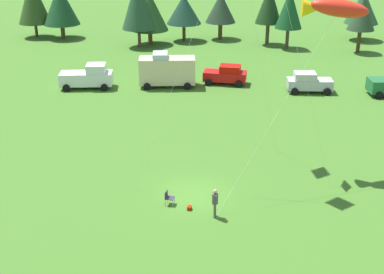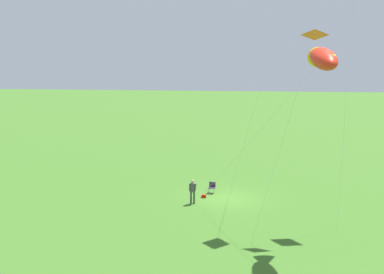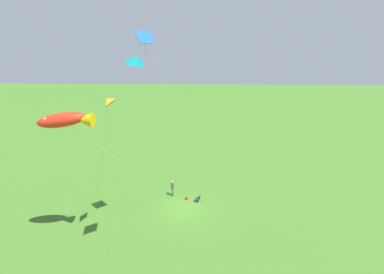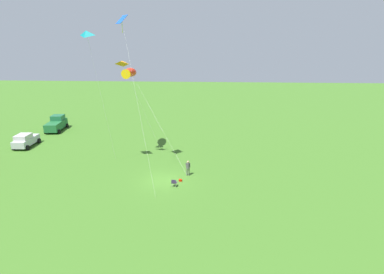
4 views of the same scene
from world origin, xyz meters
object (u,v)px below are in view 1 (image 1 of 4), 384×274
Objects in this scene: folding_chair at (168,197)px; van_camper_beige at (167,70)px; car_red_sedan at (226,74)px; kite_large_fish at (333,8)px; person_kite_flyer at (215,201)px; backpack_on_grass at (189,208)px; truck_white_pickup at (88,77)px; car_silver_compact at (309,82)px.

van_camper_beige is at bearing 108.02° from folding_chair.
car_red_sedan is 21.15m from kite_large_fish.
backpack_on_grass is (-1.49, 0.69, -0.91)m from person_kite_flyer.
person_kite_flyer is at bearing -67.47° from truck_white_pickup.
car_red_sedan is at bearing 85.90° from person_kite_flyer.
backpack_on_grass is 25.15m from truck_white_pickup.
kite_large_fish is (12.29, -16.51, 8.79)m from van_camper_beige.
van_camper_beige is at bearing -161.86° from car_red_sedan.
van_camper_beige is at bearing 99.34° from person_kite_flyer.
kite_large_fish reaches higher than folding_chair.
van_camper_beige is (-5.52, 24.08, 0.62)m from person_kite_flyer.
car_silver_compact is at bearing 85.27° from kite_large_fish.
van_camper_beige reaches higher than folding_chair.
person_kite_flyer is 0.41× the size of car_silver_compact.
car_red_sedan is at bearing 2.76° from truck_white_pickup.
backpack_on_grass is 23.78m from van_camper_beige.
person_kite_flyer reaches higher than folding_chair.
folding_chair is at bearing -146.31° from kite_large_fish.
kite_large_fish reaches higher than van_camper_beige.
folding_chair reaches higher than backpack_on_grass.
kite_large_fish reaches higher than backpack_on_grass.
folding_chair is at bearing -71.75° from truck_white_pickup.
kite_large_fish reaches higher than car_red_sedan.
car_red_sedan is at bearing -16.79° from car_silver_compact.
folding_chair is 15.17m from kite_large_fish.
folding_chair is at bearing 157.56° from backpack_on_grass.
car_red_sedan reaches higher than person_kite_flyer.
car_silver_compact is (10.83, 22.05, 0.46)m from folding_chair.
car_red_sedan is 8.10m from car_silver_compact.
car_silver_compact reaches higher than backpack_on_grass.
truck_white_pickup is (-11.59, 22.30, 0.99)m from backpack_on_grass.
truck_white_pickup is at bearing 126.50° from folding_chair.
person_kite_flyer is 0.33× the size of truck_white_pickup.
van_camper_beige is at bearing 99.78° from backpack_on_grass.
car_silver_compact is 18.38m from kite_large_fish.
person_kite_flyer is 26.46m from truck_white_pickup.
car_red_sedan is 1.02× the size of car_silver_compact.
car_silver_compact is at bearing 67.05° from backpack_on_grass.
car_silver_compact is at bearing -8.54° from car_red_sedan.
van_camper_beige is at bearing 1.08° from truck_white_pickup.
van_camper_beige is 5.92m from car_red_sedan.
kite_large_fish is at bearing 44.83° from folding_chair.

